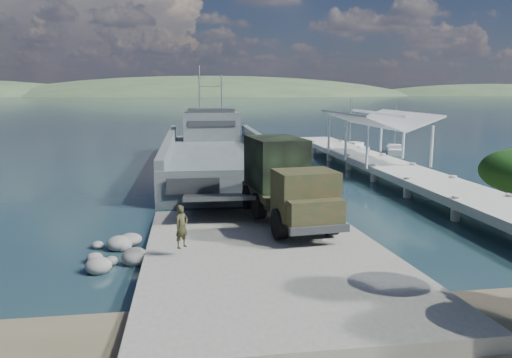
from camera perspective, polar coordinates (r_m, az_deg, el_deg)
name	(u,v)px	position (r m, az deg, el deg)	size (l,w,h in m)	color
ground	(262,253)	(22.16, 0.74, -8.51)	(1400.00, 1400.00, 0.00)	#1C3944
boat_ramp	(266,255)	(21.15, 1.17, -8.72)	(10.00, 18.00, 0.50)	slate
shoreline_rocks	(119,257)	(22.56, -15.40, -8.54)	(3.20, 5.60, 0.90)	slate
distant_headlands	(228,96)	(583.22, -3.20, 9.46)	(1000.00, 240.00, 48.00)	#384D30
pier	(380,156)	(43.10, 13.98, 2.54)	(6.40, 44.00, 6.10)	#A3A49A
landing_craft	(216,160)	(45.07, -4.55, 2.18)	(9.43, 35.39, 10.47)	#4C565A
military_truck	(285,181)	(25.38, 3.28, -0.20)	(3.68, 9.07, 4.09)	black
soldier	(182,236)	(20.15, -8.46, -6.47)	(0.63, 0.42, 1.73)	#21321C
sailboat_near	(394,150)	(58.44, 15.54, 3.16)	(3.33, 5.43, 6.37)	silver
sailboat_far	(350,148)	(59.86, 10.73, 3.51)	(3.26, 5.51, 6.46)	silver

